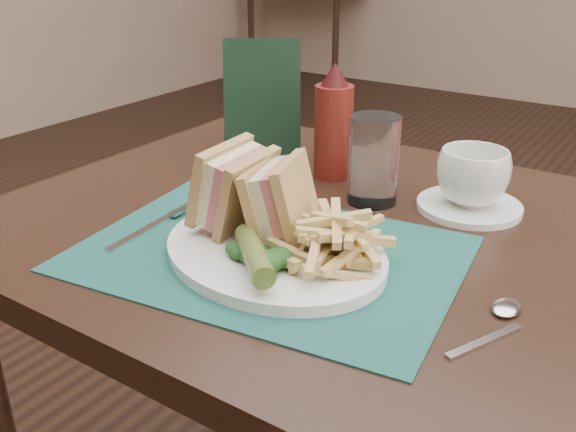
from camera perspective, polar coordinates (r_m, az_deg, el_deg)
The scene contains 17 objects.
floor at distance 1.70m, azimuth 11.52°, elevation -17.75°, with size 7.00×7.00×0.00m, color black.
table_main at distance 1.11m, azimuth 2.44°, elevation -18.11°, with size 0.90×0.75×0.75m, color black, non-canonical shape.
table_bg_left at distance 5.40m, azimuth 2.25°, elevation 16.10°, with size 0.90×0.75×0.75m, color black, non-canonical shape.
placemat at distance 0.80m, azimuth -1.71°, elevation -3.35°, with size 0.47×0.33×0.00m, color #184D46.
plate at distance 0.79m, azimuth -1.22°, elevation -3.23°, with size 0.30×0.24×0.01m, color white, non-canonical shape.
sandwich_half_a at distance 0.83m, azimuth -6.06°, elevation 2.91°, with size 0.06×0.11×0.10m, color tan, non-canonical shape.
sandwich_half_b at distance 0.79m, azimuth -2.12°, elevation 1.70°, with size 0.06×0.10×0.09m, color tan, non-canonical shape.
kale_garnish at distance 0.74m, azimuth -3.04°, elevation -3.41°, with size 0.11×0.08×0.03m, color #153B16, non-canonical shape.
pickle_spear at distance 0.72m, azimuth -3.03°, elevation -3.44°, with size 0.03×0.03×0.12m, color #4B6124.
fries_pile at distance 0.74m, azimuth 3.80°, elevation -1.81°, with size 0.18×0.20×0.06m, color tan, non-canonical shape.
fork at distance 0.89m, azimuth -11.68°, elevation -0.55°, with size 0.03×0.17×0.01m, color silver, non-canonical shape.
spoon at distance 0.69m, azimuth 17.76°, elevation -9.33°, with size 0.03×0.15×0.01m, color silver, non-canonical shape.
saucer at distance 0.97m, azimuth 15.79°, elevation 0.84°, with size 0.15×0.15×0.01m, color white.
coffee_cup at distance 0.95m, azimuth 16.10°, elevation 3.35°, with size 0.10×0.10×0.08m, color white.
drinking_glass at distance 0.94m, azimuth 7.63°, elevation 4.95°, with size 0.07×0.07×0.13m, color white.
ketchup_bottle at distance 1.03m, azimuth 4.07°, elevation 8.40°, with size 0.06×0.06×0.19m, color maroon, non-canonical shape.
check_presenter at distance 1.10m, azimuth -2.31°, elevation 10.00°, with size 0.13×0.01×0.21m, color black.
Camera 1 is at (0.42, -1.21, 1.12)m, focal length 40.00 mm.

